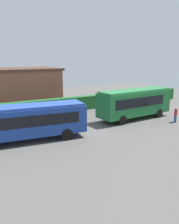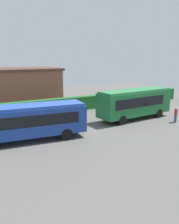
# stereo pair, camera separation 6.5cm
# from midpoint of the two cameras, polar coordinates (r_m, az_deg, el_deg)

# --- Properties ---
(ground_plane) EXTENTS (64.00, 64.00, 0.00)m
(ground_plane) POSITION_cam_midpoint_polar(r_m,az_deg,el_deg) (22.43, -3.04, -4.83)
(ground_plane) COLOR #514F4C
(bus_blue) EXTENTS (9.79, 3.57, 3.02)m
(bus_blue) POSITION_cam_midpoint_polar(r_m,az_deg,el_deg) (20.38, -14.50, -1.94)
(bus_blue) COLOR navy
(bus_blue) RESTS_ON ground_plane
(bus_green) EXTENTS (9.21, 3.04, 3.32)m
(bus_green) POSITION_cam_midpoint_polar(r_m,az_deg,el_deg) (27.22, 10.67, 2.29)
(bus_green) COLOR #19602D
(bus_green) RESTS_ON ground_plane
(person_right) EXTENTS (0.51, 0.49, 1.78)m
(person_right) POSITION_cam_midpoint_polar(r_m,az_deg,el_deg) (23.57, -13.46, -1.92)
(person_right) COLOR silver
(person_right) RESTS_ON ground_plane
(person_far) EXTENTS (0.49, 0.44, 1.66)m
(person_far) POSITION_cam_midpoint_polar(r_m,az_deg,el_deg) (27.17, 19.76, -0.51)
(person_far) COLOR #334C8C
(person_far) RESTS_ON ground_plane
(hedge_row) EXTENTS (44.00, 1.03, 1.76)m
(hedge_row) POSITION_cam_midpoint_polar(r_m,az_deg,el_deg) (29.79, -10.52, 1.22)
(hedge_row) COLOR #1D5B26
(hedge_row) RESTS_ON ground_plane
(depot_building) EXTENTS (14.29, 7.30, 5.32)m
(depot_building) POSITION_cam_midpoint_polar(r_m,az_deg,el_deg) (34.80, -19.23, 5.39)
(depot_building) COLOR brown
(depot_building) RESTS_ON ground_plane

